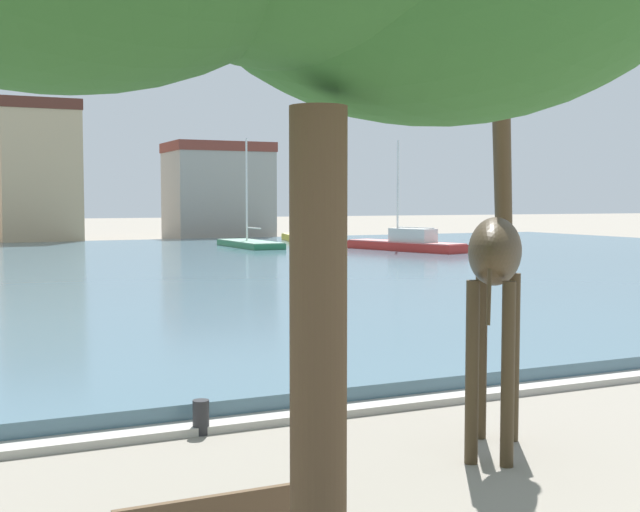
{
  "coord_description": "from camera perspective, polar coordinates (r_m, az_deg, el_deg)",
  "views": [
    {
      "loc": [
        -7.95,
        -2.68,
        3.39
      ],
      "look_at": [
        -0.61,
        13.21,
        2.2
      ],
      "focal_mm": 46.92,
      "sensor_mm": 36.0,
      "label": 1
    }
  ],
  "objects": [
    {
      "name": "quay_edge_coping",
      "position": [
        14.48,
        9.41,
        -9.46
      ],
      "size": [
        85.32,
        0.5,
        0.12
      ],
      "primitive_type": "cube",
      "color": "#ADA89E",
      "rests_on": "ground"
    },
    {
      "name": "townhouse_corner_house",
      "position": [
        65.46,
        -18.65,
        5.37
      ],
      "size": [
        5.69,
        6.02,
        10.6
      ],
      "color": "tan",
      "rests_on": "ground"
    },
    {
      "name": "mooring_bollard",
      "position": [
        12.39,
        -8.12,
        -10.83
      ],
      "size": [
        0.24,
        0.24,
        0.5
      ],
      "primitive_type": "cylinder",
      "color": "#232326",
      "rests_on": "ground"
    },
    {
      "name": "sailboat_green",
      "position": [
        53.92,
        -5.08,
        0.69
      ],
      "size": [
        2.18,
        7.92,
        7.27
      ],
      "color": "#236B42",
      "rests_on": "ground"
    },
    {
      "name": "sailboat_red",
      "position": [
        50.32,
        5.28,
        0.67
      ],
      "size": [
        4.25,
        9.45,
        6.89
      ],
      "color": "red",
      "rests_on": "ground"
    },
    {
      "name": "harbor_water",
      "position": [
        38.32,
        -12.76,
        -1.02
      ],
      "size": [
        85.32,
        50.93,
        0.35
      ],
      "primitive_type": "cube",
      "color": "#476675",
      "rests_on": "ground"
    },
    {
      "name": "sailboat_yellow",
      "position": [
        61.54,
        -1.51,
        1.14
      ],
      "size": [
        3.08,
        6.81,
        7.73
      ],
      "color": "gold",
      "rests_on": "ground"
    },
    {
      "name": "giraffe_statue",
      "position": [
        11.46,
        11.91,
        -0.11
      ],
      "size": [
        2.24,
        2.47,
        5.1
      ],
      "color": "#382B19",
      "rests_on": "ground"
    },
    {
      "name": "townhouse_end_terrace",
      "position": [
        70.48,
        -6.97,
        4.39
      ],
      "size": [
        8.3,
        6.22,
        8.07
      ],
      "color": "gray",
      "rests_on": "ground"
    }
  ]
}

